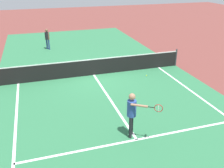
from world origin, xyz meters
TOP-DOWN VIEW (x-y plane):
  - ground_plane at (0.00, 0.00)m, footprint 60.00×60.00m
  - court_surface_inbounds at (0.00, 0.00)m, footprint 10.62×24.40m
  - line_sideline_left at (-4.11, -5.95)m, footprint 0.10×11.89m
  - line_service_near at (0.00, -6.40)m, footprint 8.22×0.10m
  - line_center_service at (0.00, -3.20)m, footprint 0.10×6.40m
  - net at (0.00, 0.00)m, footprint 10.62×0.09m
  - player_near at (-0.10, -6.13)m, footprint 0.95×0.94m
  - player_far at (-2.06, 6.14)m, footprint 0.32×0.35m
  - tennis_ball_near_net at (2.81, -1.05)m, footprint 0.07×0.07m

SIDE VIEW (x-z plane):
  - ground_plane at x=0.00m, z-range 0.00..0.00m
  - court_surface_inbounds at x=0.00m, z-range 0.00..0.00m
  - line_sideline_left at x=-4.11m, z-range 0.00..0.01m
  - line_service_near at x=0.00m, z-range 0.00..0.01m
  - line_center_service at x=0.00m, z-range 0.00..0.01m
  - tennis_ball_near_net at x=2.81m, z-range 0.00..0.07m
  - net at x=0.00m, z-range -0.04..1.03m
  - player_far at x=-2.06m, z-range 0.17..1.72m
  - player_near at x=-0.10m, z-range 0.21..1.91m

